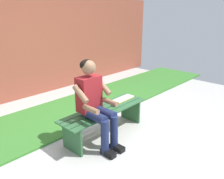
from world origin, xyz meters
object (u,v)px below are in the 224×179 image
Objects in this scene: person_seated at (95,101)px; apple at (115,103)px; bench_near at (105,115)px; book_open at (124,99)px.

apple is at bearing -172.19° from person_seated.
bench_near is 18.17× the size of apple.
book_open is at bearing -163.96° from apple.
person_seated is 0.52m from apple.
person_seated is at bearing 18.73° from bench_near.
bench_near is 0.47m from person_seated.
apple is at bearing 14.44° from book_open.
bench_near is 3.74× the size of book_open.
bench_near is at bearing 5.03° from book_open.
apple is at bearing 170.00° from bench_near.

